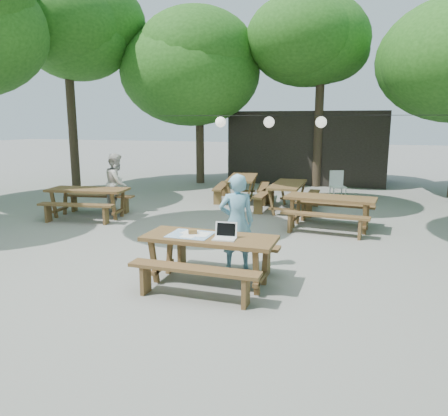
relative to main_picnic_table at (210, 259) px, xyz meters
The scene contains 13 objects.
ground 1.82m from the main_picnic_table, 110.02° to the left, with size 80.00×80.00×0.00m, color slate.
pavilion 12.21m from the main_picnic_table, 90.51° to the left, with size 6.00×3.00×2.80m, color black.
main_picnic_table is the anchor object (origin of this frame).
picnic_table_nw 5.68m from the main_picnic_table, 143.26° to the left, with size 2.12×1.86×0.75m.
picnic_table_ne 4.33m from the main_picnic_table, 70.61° to the left, with size 2.06×1.74×0.75m.
picnic_table_far_w 7.05m from the main_picnic_table, 101.83° to the left, with size 1.87×2.13×0.75m.
picnic_table_far_e 5.90m from the main_picnic_table, 88.61° to the left, with size 1.59×2.00×0.75m.
woman 0.93m from the main_picnic_table, 77.02° to the left, with size 0.59×0.39×1.61m, color #6CA7C6.
second_person 5.90m from the main_picnic_table, 135.06° to the left, with size 0.78×0.61×1.60m, color silver.
plastic_chair 8.18m from the main_picnic_table, 80.47° to the left, with size 0.57×0.57×0.90m.
laptop 0.50m from the main_picnic_table, 10.99° to the right, with size 0.35×0.29×0.24m.
tabletop_clutter 0.48m from the main_picnic_table, behind, with size 0.65×0.55×0.08m.
paper_lanterns 7.97m from the main_picnic_table, 95.92° to the left, with size 9.00×0.34×0.38m.
Camera 1 is at (2.80, -7.63, 2.47)m, focal length 35.00 mm.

